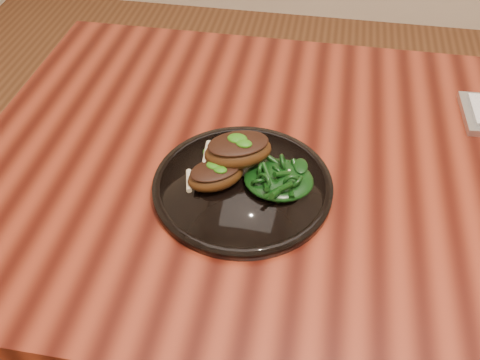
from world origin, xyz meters
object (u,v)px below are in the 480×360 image
Objects in this scene: lamb_chop_front at (215,175)px; plate at (243,186)px; desk at (435,214)px; greens_heap at (279,176)px.

plate is at bearing 14.05° from lamb_chop_front.
greens_heap is (-0.27, -0.08, 0.12)m from desk.
lamb_chop_front is at bearing -165.95° from plate.
plate is 0.05m from lamb_chop_front.
plate is (-0.32, -0.08, 0.09)m from desk.
desk is 0.35m from plate.
plate is at bearing -174.81° from greens_heap.
lamb_chop_front is at bearing -166.03° from desk.
lamb_chop_front is 0.10m from greens_heap.
lamb_chop_front is (-0.04, -0.01, 0.03)m from plate.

